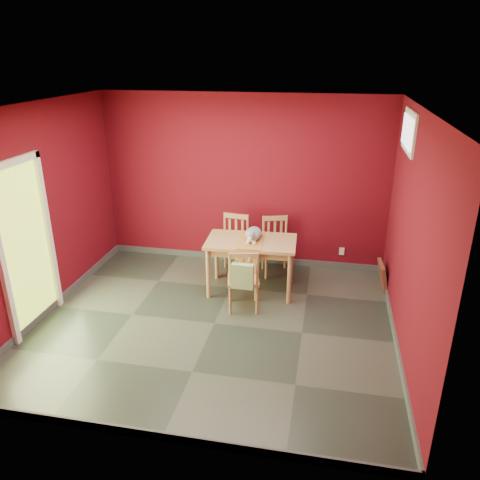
% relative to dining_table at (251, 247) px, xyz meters
% --- Properties ---
extents(ground, '(4.50, 4.50, 0.00)m').
position_rel_dining_table_xyz_m(ground, '(-0.31, -0.99, -0.69)').
color(ground, '#2D342D').
rests_on(ground, ground).
extents(room_shell, '(4.50, 4.50, 4.50)m').
position_rel_dining_table_xyz_m(room_shell, '(-0.31, -0.99, -0.64)').
color(room_shell, '#570913').
rests_on(room_shell, ground).
extents(doorway, '(0.06, 1.01, 2.13)m').
position_rel_dining_table_xyz_m(doorway, '(-2.53, -1.39, 0.44)').
color(doorway, '#B7D838').
rests_on(doorway, ground).
extents(window, '(0.05, 0.90, 0.50)m').
position_rel_dining_table_xyz_m(window, '(1.92, 0.01, 1.66)').
color(window, white).
rests_on(window, room_shell).
extents(outlet_plate, '(0.08, 0.02, 0.12)m').
position_rel_dining_table_xyz_m(outlet_plate, '(1.29, 1.00, -0.39)').
color(outlet_plate, silver).
rests_on(outlet_plate, room_shell).
extents(dining_table, '(1.29, 0.79, 0.78)m').
position_rel_dining_table_xyz_m(dining_table, '(0.00, 0.00, 0.00)').
color(dining_table, '#AB7B4F').
rests_on(dining_table, ground).
extents(table_runner, '(0.37, 0.72, 0.36)m').
position_rel_dining_table_xyz_m(table_runner, '(-0.00, -0.12, 0.04)').
color(table_runner, '#B26D2D').
rests_on(table_runner, dining_table).
extents(chair_far_left, '(0.48, 0.48, 0.93)m').
position_rel_dining_table_xyz_m(chair_far_left, '(-0.37, 0.53, -0.21)').
color(chair_far_left, '#AB7B4F').
rests_on(chair_far_left, ground).
extents(chair_far_right, '(0.52, 0.52, 0.89)m').
position_rel_dining_table_xyz_m(chair_far_right, '(0.28, 0.67, -0.23)').
color(chair_far_right, '#AB7B4F').
rests_on(chair_far_right, ground).
extents(chair_near, '(0.49, 0.49, 0.89)m').
position_rel_dining_table_xyz_m(chair_near, '(-0.01, -0.55, -0.23)').
color(chair_near, '#AB7B4F').
rests_on(chair_near, ground).
extents(tote_bag, '(0.28, 0.18, 0.40)m').
position_rel_dining_table_xyz_m(tote_bag, '(0.02, -0.76, -0.09)').
color(tote_bag, '#88AB6D').
rests_on(tote_bag, chair_near).
extents(cat, '(0.27, 0.48, 0.24)m').
position_rel_dining_table_xyz_m(cat, '(0.02, 0.04, 0.22)').
color(cat, slate).
rests_on(cat, table_runner).
extents(picture_frame, '(0.17, 0.43, 0.42)m').
position_rel_dining_table_xyz_m(picture_frame, '(1.88, 0.40, -0.48)').
color(picture_frame, brown).
rests_on(picture_frame, ground).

